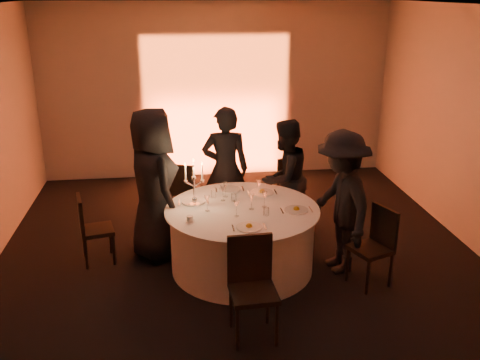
{
  "coord_description": "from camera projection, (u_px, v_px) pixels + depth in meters",
  "views": [
    {
      "loc": [
        -0.75,
        -5.67,
        3.17
      ],
      "look_at": [
        0.0,
        0.2,
        1.05
      ],
      "focal_mm": 40.0,
      "sensor_mm": 36.0,
      "label": 1
    }
  ],
  "objects": [
    {
      "name": "guest_back_left",
      "position": [
        225.0,
        170.0,
        7.23
      ],
      "size": [
        0.66,
        0.46,
        1.74
      ],
      "primitive_type": "imported",
      "rotation": [
        0.0,
        0.0,
        3.07
      ],
      "color": "black",
      "rests_on": "floor"
    },
    {
      "name": "tumbler_b",
      "position": [
        266.0,
        211.0,
        6.0
      ],
      "size": [
        0.07,
        0.07,
        0.09
      ],
      "primitive_type": "cylinder",
      "color": "silver",
      "rests_on": "banquet_table"
    },
    {
      "name": "wine_glass_e",
      "position": [
        207.0,
        200.0,
        6.08
      ],
      "size": [
        0.07,
        0.07,
        0.19
      ],
      "color": "silver",
      "rests_on": "banquet_table"
    },
    {
      "name": "wine_glass_g",
      "position": [
        226.0,
        186.0,
        6.5
      ],
      "size": [
        0.07,
        0.07,
        0.19
      ],
      "color": "silver",
      "rests_on": "banquet_table"
    },
    {
      "name": "uplighter_fixture",
      "position": [
        219.0,
        176.0,
        9.43
      ],
      "size": [
        0.25,
        0.12,
        0.1
      ],
      "primitive_type": "cube",
      "color": "black",
      "rests_on": "floor"
    },
    {
      "name": "floor",
      "position": [
        242.0,
        267.0,
        6.46
      ],
      "size": [
        7.0,
        7.0,
        0.0
      ],
      "primitive_type": "plane",
      "color": "black",
      "rests_on": "ground"
    },
    {
      "name": "banquet_table",
      "position": [
        242.0,
        238.0,
        6.33
      ],
      "size": [
        1.8,
        1.8,
        0.77
      ],
      "color": "black",
      "rests_on": "floor"
    },
    {
      "name": "tumbler_c",
      "position": [
        234.0,
        197.0,
        6.4
      ],
      "size": [
        0.07,
        0.07,
        0.09
      ],
      "primitive_type": "cylinder",
      "color": "silver",
      "rests_on": "banquet_table"
    },
    {
      "name": "guest_left",
      "position": [
        153.0,
        185.0,
        6.44
      ],
      "size": [
        0.92,
        1.08,
        1.88
      ],
      "primitive_type": "imported",
      "rotation": [
        0.0,
        0.0,
        1.99
      ],
      "color": "black",
      "rests_on": "floor"
    },
    {
      "name": "guest_back_right",
      "position": [
        284.0,
        178.0,
        7.1
      ],
      "size": [
        0.98,
        0.95,
        1.59
      ],
      "primitive_type": "imported",
      "rotation": [
        0.0,
        0.0,
        -2.49
      ],
      "color": "black",
      "rests_on": "floor"
    },
    {
      "name": "ceiling",
      "position": [
        242.0,
        7.0,
        5.44
      ],
      "size": [
        7.0,
        7.0,
        0.0
      ],
      "primitive_type": "plane",
      "rotation": [
        3.14,
        0.0,
        0.0
      ],
      "color": "silver",
      "rests_on": "wall_back"
    },
    {
      "name": "wine_glass_a",
      "position": [
        259.0,
        185.0,
        6.55
      ],
      "size": [
        0.07,
        0.07,
        0.19
      ],
      "color": "silver",
      "rests_on": "banquet_table"
    },
    {
      "name": "chair_left",
      "position": [
        91.0,
        226.0,
        6.43
      ],
      "size": [
        0.45,
        0.45,
        0.86
      ],
      "rotation": [
        0.0,
        0.0,
        1.79
      ],
      "color": "black",
      "rests_on": "floor"
    },
    {
      "name": "wine_glass_c",
      "position": [
        264.0,
        196.0,
        6.19
      ],
      "size": [
        0.07,
        0.07,
        0.19
      ],
      "color": "silver",
      "rests_on": "banquet_table"
    },
    {
      "name": "tumbler_a",
      "position": [
        213.0,
        194.0,
        6.5
      ],
      "size": [
        0.07,
        0.07,
        0.09
      ],
      "primitive_type": "cylinder",
      "color": "silver",
      "rests_on": "banquet_table"
    },
    {
      "name": "chair_back_right",
      "position": [
        284.0,
        183.0,
        7.71
      ],
      "size": [
        0.56,
        0.56,
        0.95
      ],
      "rotation": [
        0.0,
        0.0,
        -2.67
      ],
      "color": "black",
      "rests_on": "floor"
    },
    {
      "name": "wine_glass_f",
      "position": [
        223.0,
        190.0,
        6.38
      ],
      "size": [
        0.07,
        0.07,
        0.19
      ],
      "color": "silver",
      "rests_on": "banquet_table"
    },
    {
      "name": "guest_right",
      "position": [
        341.0,
        202.0,
        6.15
      ],
      "size": [
        0.78,
        1.18,
        1.7
      ],
      "primitive_type": "imported",
      "rotation": [
        0.0,
        0.0,
        -1.43
      ],
      "color": "black",
      "rests_on": "floor"
    },
    {
      "name": "chair_right",
      "position": [
        376.0,
        242.0,
        5.97
      ],
      "size": [
        0.51,
        0.51,
        0.9
      ],
      "rotation": [
        0.0,
        0.0,
        -1.19
      ],
      "color": "black",
      "rests_on": "floor"
    },
    {
      "name": "wine_glass_d",
      "position": [
        252.0,
        198.0,
        6.12
      ],
      "size": [
        0.07,
        0.07,
        0.19
      ],
      "color": "silver",
      "rests_on": "banquet_table"
    },
    {
      "name": "plate_back_left",
      "position": [
        230.0,
        189.0,
        6.77
      ],
      "size": [
        0.36,
        0.27,
        0.01
      ],
      "color": "white",
      "rests_on": "banquet_table"
    },
    {
      "name": "wine_glass_b",
      "position": [
        237.0,
        205.0,
        5.93
      ],
      "size": [
        0.07,
        0.07,
        0.19
      ],
      "color": "silver",
      "rests_on": "banquet_table"
    },
    {
      "name": "plate_front",
      "position": [
        249.0,
        226.0,
        5.69
      ],
      "size": [
        0.36,
        0.28,
        0.08
      ],
      "color": "white",
      "rests_on": "banquet_table"
    },
    {
      "name": "wall_back",
      "position": [
        216.0,
        92.0,
        9.22
      ],
      "size": [
        7.0,
        0.0,
        7.0
      ],
      "primitive_type": "plane",
      "rotation": [
        1.57,
        0.0,
        0.0
      ],
      "color": "#BDB7AF",
      "rests_on": "floor"
    },
    {
      "name": "chair_back_left",
      "position": [
        183.0,
        188.0,
        7.68
      ],
      "size": [
        0.48,
        0.48,
        0.85
      ],
      "rotation": [
        0.0,
        0.0,
        2.77
      ],
      "color": "black",
      "rests_on": "floor"
    },
    {
      "name": "candelabra",
      "position": [
        194.0,
        189.0,
        6.23
      ],
      "size": [
        0.24,
        0.12,
        0.57
      ],
      "color": "white",
      "rests_on": "banquet_table"
    },
    {
      "name": "coffee_cup",
      "position": [
        190.0,
        219.0,
        5.84
      ],
      "size": [
        0.11,
        0.11,
        0.07
      ],
      "color": "white",
      "rests_on": "banquet_table"
    },
    {
      "name": "plate_left",
      "position": [
        193.0,
        202.0,
        6.37
      ],
      "size": [
        0.36,
        0.28,
        0.01
      ],
      "color": "white",
      "rests_on": "banquet_table"
    },
    {
      "name": "plate_right",
      "position": [
        296.0,
        209.0,
        6.13
      ],
      "size": [
        0.36,
        0.27,
        0.08
      ],
      "color": "white",
      "rests_on": "banquet_table"
    },
    {
      "name": "plate_back_right",
      "position": [
        262.0,
        192.0,
        6.66
      ],
      "size": [
        0.36,
        0.29,
        0.08
      ],
      "color": "white",
      "rests_on": "banquet_table"
    },
    {
      "name": "chair_front",
      "position": [
        252.0,
        281.0,
        5.07
      ],
      "size": [
        0.45,
        0.45,
        0.99
      ],
      "rotation": [
        0.0,
        0.0,
        0.05
      ],
      "color": "black",
      "rests_on": "floor"
    },
    {
      "name": "wall_front",
      "position": [
        333.0,
        342.0,
        2.68
      ],
      "size": [
        7.0,
        0.0,
        7.0
      ],
      "primitive_type": "plane",
      "rotation": [
        -1.57,
        0.0,
        0.0
      ],
      "color": "#BDB7AF",
      "rests_on": "floor"
    }
  ]
}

